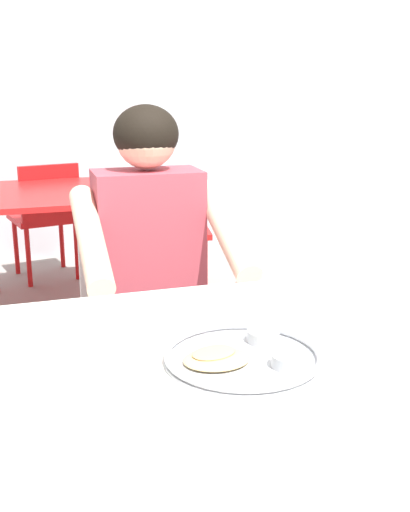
{
  "coord_description": "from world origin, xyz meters",
  "views": [
    {
      "loc": [
        -0.44,
        -1.03,
        1.3
      ],
      "look_at": [
        -0.01,
        0.3,
        0.91
      ],
      "focal_mm": 44.02,
      "sensor_mm": 36.0,
      "label": 1
    }
  ],
  "objects_px": {
    "chair_red_far": "(46,212)",
    "chair_foreground": "(143,315)",
    "diner_foreground": "(155,268)",
    "chair_red_right": "(160,222)",
    "table_foreground": "(246,392)",
    "table_background_red": "(49,205)",
    "thali_tray": "(244,355)"
  },
  "relations": [
    {
      "from": "chair_red_far",
      "to": "chair_foreground",
      "type": "bearing_deg",
      "value": -85.11
    },
    {
      "from": "chair_foreground",
      "to": "diner_foreground",
      "type": "bearing_deg",
      "value": -91.01
    },
    {
      "from": "chair_foreground",
      "to": "chair_red_right",
      "type": "xyz_separation_m",
      "value": [
        0.46,
        1.6,
        -0.03
      ]
    },
    {
      "from": "table_foreground",
      "to": "table_background_red",
      "type": "relative_size",
      "value": 1.11
    },
    {
      "from": "diner_foreground",
      "to": "table_background_red",
      "type": "xyz_separation_m",
      "value": [
        -0.2,
        1.77,
        -0.11
      ]
    },
    {
      "from": "chair_red_far",
      "to": "chair_red_right",
      "type": "bearing_deg",
      "value": -40.49
    },
    {
      "from": "chair_red_right",
      "to": "chair_red_far",
      "type": "distance_m",
      "value": 0.84
    },
    {
      "from": "thali_tray",
      "to": "table_foreground",
      "type": "bearing_deg",
      "value": 40.25
    },
    {
      "from": "chair_foreground",
      "to": "chair_red_far",
      "type": "xyz_separation_m",
      "value": [
        -0.18,
        2.14,
        -0.03
      ]
    },
    {
      "from": "diner_foreground",
      "to": "chair_red_right",
      "type": "bearing_deg",
      "value": 75.76
    },
    {
      "from": "chair_red_right",
      "to": "table_background_red",
      "type": "bearing_deg",
      "value": -176.63
    },
    {
      "from": "table_foreground",
      "to": "chair_red_right",
      "type": "relative_size",
      "value": 1.32
    },
    {
      "from": "chair_foreground",
      "to": "diner_foreground",
      "type": "xyz_separation_m",
      "value": [
        -0.0,
        -0.22,
        0.24
      ]
    },
    {
      "from": "diner_foreground",
      "to": "table_foreground",
      "type": "bearing_deg",
      "value": -89.4
    },
    {
      "from": "chair_red_right",
      "to": "chair_red_far",
      "type": "bearing_deg",
      "value": 139.51
    },
    {
      "from": "thali_tray",
      "to": "chair_red_far",
      "type": "height_order",
      "value": "same"
    },
    {
      "from": "thali_tray",
      "to": "chair_red_right",
      "type": "height_order",
      "value": "chair_red_right"
    },
    {
      "from": "chair_red_far",
      "to": "table_background_red",
      "type": "bearing_deg",
      "value": -92.01
    },
    {
      "from": "diner_foreground",
      "to": "chair_red_far",
      "type": "xyz_separation_m",
      "value": [
        -0.18,
        2.36,
        -0.27
      ]
    },
    {
      "from": "chair_foreground",
      "to": "table_background_red",
      "type": "relative_size",
      "value": 0.89
    },
    {
      "from": "thali_tray",
      "to": "chair_foreground",
      "type": "height_order",
      "value": "chair_foreground"
    },
    {
      "from": "thali_tray",
      "to": "table_background_red",
      "type": "height_order",
      "value": "thali_tray"
    },
    {
      "from": "chair_foreground",
      "to": "table_background_red",
      "type": "distance_m",
      "value": 1.58
    },
    {
      "from": "chair_foreground",
      "to": "chair_red_right",
      "type": "bearing_deg",
      "value": 74.06
    },
    {
      "from": "table_background_red",
      "to": "chair_red_far",
      "type": "xyz_separation_m",
      "value": [
        0.02,
        0.59,
        -0.16
      ]
    },
    {
      "from": "table_foreground",
      "to": "table_background_red",
      "type": "distance_m",
      "value": 2.55
    },
    {
      "from": "thali_tray",
      "to": "chair_red_right",
      "type": "xyz_separation_m",
      "value": [
        0.46,
        2.59,
        -0.3
      ]
    },
    {
      "from": "chair_foreground",
      "to": "diner_foreground",
      "type": "relative_size",
      "value": 0.69
    },
    {
      "from": "table_foreground",
      "to": "table_background_red",
      "type": "height_order",
      "value": "table_foreground"
    },
    {
      "from": "chair_red_far",
      "to": "diner_foreground",
      "type": "bearing_deg",
      "value": -85.65
    },
    {
      "from": "table_foreground",
      "to": "diner_foreground",
      "type": "height_order",
      "value": "diner_foreground"
    },
    {
      "from": "table_background_red",
      "to": "chair_red_far",
      "type": "bearing_deg",
      "value": 87.99
    }
  ]
}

